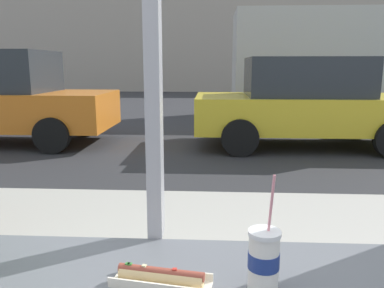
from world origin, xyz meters
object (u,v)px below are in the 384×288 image
(hotdog_tray_far, at_px, (161,277))
(parked_car_yellow, at_px, (305,102))
(box_truck, at_px, (336,61))
(parked_car_orange, at_px, (0,98))
(soda_cup_left, at_px, (264,259))

(hotdog_tray_far, height_order, parked_car_yellow, parked_car_yellow)
(box_truck, bearing_deg, parked_car_orange, -150.27)
(hotdog_tray_far, relative_size, parked_car_orange, 0.07)
(parked_car_orange, xyz_separation_m, parked_car_yellow, (5.91, -0.00, -0.05))
(soda_cup_left, height_order, parked_car_orange, parked_car_orange)
(soda_cup_left, height_order, parked_car_yellow, parked_car_yellow)
(soda_cup_left, height_order, hotdog_tray_far, soda_cup_left)
(soda_cup_left, relative_size, hotdog_tray_far, 1.14)
(parked_car_yellow, xyz_separation_m, box_truck, (1.88, 4.45, 0.81))
(hotdog_tray_far, distance_m, parked_car_yellow, 6.68)
(soda_cup_left, distance_m, parked_car_orange, 7.74)
(hotdog_tray_far, height_order, parked_car_orange, parked_car_orange)
(parked_car_orange, height_order, parked_car_yellow, parked_car_orange)
(hotdog_tray_far, xyz_separation_m, parked_car_orange, (-4.05, 6.41, -0.06))
(hotdog_tray_far, distance_m, parked_car_orange, 7.58)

